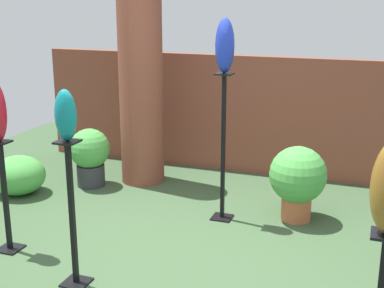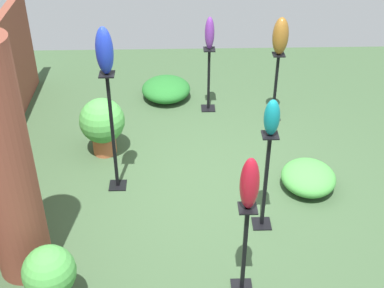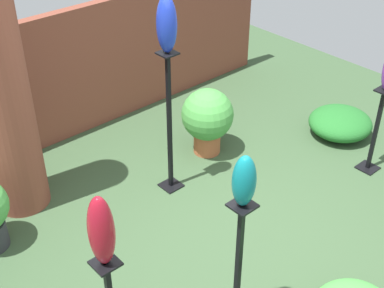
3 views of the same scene
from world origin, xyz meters
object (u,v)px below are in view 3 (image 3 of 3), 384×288
Objects in this scene: brick_pillar at (0,94)px; potted_plant_mid_right at (207,117)px; pedestal_violet at (375,135)px; pedestal_teal at (238,273)px; art_vase_cobalt at (167,24)px; art_vase_teal at (244,181)px; art_vase_ruby at (101,231)px; pedestal_cobalt at (170,129)px.

potted_plant_mid_right is at bearing -15.97° from brick_pillar.
pedestal_violet is 1.74m from potted_plant_mid_right.
pedestal_violet is at bearing -32.82° from brick_pillar.
pedestal_teal is (0.53, -2.38, -0.67)m from brick_pillar.
brick_pillar is at bearing 147.87° from art_vase_cobalt.
art_vase_ruby is at bearing 160.56° from art_vase_teal.
pedestal_teal is 2.27× the size of art_vase_cobalt.
brick_pillar is 4.69× the size of art_vase_cobalt.
brick_pillar reaches higher than potted_plant_mid_right.
pedestal_violet reaches higher than potted_plant_mid_right.
pedestal_teal is 2.12m from art_vase_cobalt.
brick_pillar reaches higher than pedestal_cobalt.
art_vase_ruby reaches higher than potted_plant_mid_right.
art_vase_teal reaches higher than pedestal_violet.
art_vase_ruby is 0.67× the size of potted_plant_mid_right.
brick_pillar reaches higher than art_vase_ruby.
art_vase_teal is (-0.71, -1.61, -0.38)m from art_vase_cobalt.
pedestal_cobalt reaches higher than pedestal_teal.
art_vase_teal is (-0.71, -1.61, 0.67)m from pedestal_cobalt.
art_vase_cobalt reaches higher than art_vase_ruby.
pedestal_cobalt reaches higher than pedestal_violet.
art_vase_teal reaches higher than potted_plant_mid_right.
pedestal_cobalt reaches higher than potted_plant_mid_right.
art_vase_teal is (0.86, -0.31, 0.10)m from art_vase_ruby.
pedestal_cobalt is at bearing -32.13° from brick_pillar.
pedestal_cobalt is at bearing -162.58° from potted_plant_mid_right.
art_vase_cobalt is 1.48m from potted_plant_mid_right.
potted_plant_mid_right is (1.41, 1.83, -0.09)m from pedestal_teal.
art_vase_teal is (0.00, 0.00, 0.82)m from pedestal_teal.
pedestal_cobalt is at bearing 0.00° from art_vase_cobalt.
pedestal_teal is at bearing -77.46° from brick_pillar.
potted_plant_mid_right is at bearing 33.78° from art_vase_ruby.
pedestal_teal is (-2.47, -0.45, 0.10)m from pedestal_violet.
brick_pillar is at bearing 147.18° from pedestal_violet.
art_vase_ruby is (-0.86, 0.31, 0.72)m from pedestal_teal.
pedestal_violet is 0.81× the size of pedestal_teal.
pedestal_cobalt is 1.04m from art_vase_cobalt.
art_vase_ruby is (-3.34, -0.14, 0.82)m from pedestal_violet.
brick_pillar is 1.55m from pedestal_cobalt.
brick_pillar is at bearing 147.87° from pedestal_cobalt.
pedestal_violet is 2.13m from pedestal_cobalt.
brick_pillar reaches higher than art_vase_teal.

